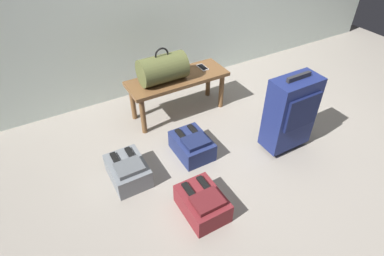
# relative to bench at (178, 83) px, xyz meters

# --- Properties ---
(ground_plane) EXTENTS (6.60, 6.60, 0.00)m
(ground_plane) POSITION_rel_bench_xyz_m (0.38, -0.98, -0.35)
(ground_plane) COLOR gray
(bench) EXTENTS (1.00, 0.36, 0.42)m
(bench) POSITION_rel_bench_xyz_m (0.00, 0.00, 0.00)
(bench) COLOR brown
(bench) RESTS_ON ground
(duffel_bag_olive) EXTENTS (0.44, 0.26, 0.34)m
(duffel_bag_olive) POSITION_rel_bench_xyz_m (-0.15, 0.00, 0.20)
(duffel_bag_olive) COLOR #51562D
(duffel_bag_olive) RESTS_ON bench
(cell_phone) EXTENTS (0.07, 0.14, 0.01)m
(cell_phone) POSITION_rel_bench_xyz_m (0.31, 0.04, 0.07)
(cell_phone) COLOR silver
(cell_phone) RESTS_ON bench
(suitcase_upright_navy) EXTENTS (0.42, 0.25, 0.74)m
(suitcase_upright_navy) POSITION_rel_bench_xyz_m (0.58, -0.95, 0.03)
(suitcase_upright_navy) COLOR navy
(suitcase_upright_navy) RESTS_ON ground
(backpack_grey) EXTENTS (0.28, 0.38, 0.21)m
(backpack_grey) POSITION_rel_bench_xyz_m (-0.79, -0.62, -0.26)
(backpack_grey) COLOR slate
(backpack_grey) RESTS_ON ground
(backpack_navy) EXTENTS (0.28, 0.38, 0.21)m
(backpack_navy) POSITION_rel_bench_xyz_m (-0.19, -0.62, -0.26)
(backpack_navy) COLOR navy
(backpack_navy) RESTS_ON ground
(backpack_maroon) EXTENTS (0.28, 0.38, 0.21)m
(backpack_maroon) POSITION_rel_bench_xyz_m (-0.43, -1.19, -0.26)
(backpack_maroon) COLOR maroon
(backpack_maroon) RESTS_ON ground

